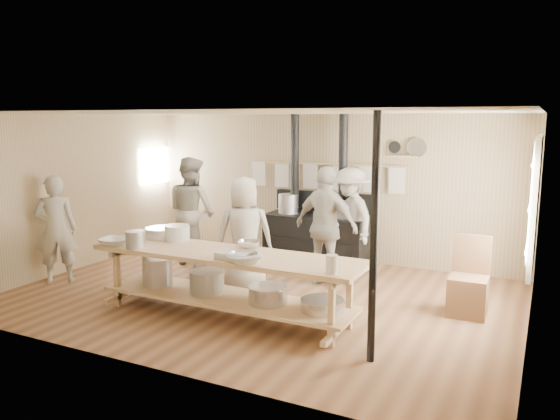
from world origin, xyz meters
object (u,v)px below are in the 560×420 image
Objects in this scene: cook_far_left at (56,229)px; cook_right at (326,226)px; cook_center at (245,234)px; roasting_pan at (234,255)px; stove at (317,233)px; cook_left at (192,211)px; prep_table at (226,277)px; cook_by_window at (351,219)px; chair at (468,292)px.

cook_far_left is 4.15m from cook_right.
cook_center reaches higher than roasting_pan.
stove is 1.38× the size of cook_left.
prep_table is 2.13× the size of cook_center.
cook_by_window is (1.02, 1.76, 0.02)m from cook_center.
cook_left reaches higher than cook_far_left.
cook_far_left is 1.64× the size of chair.
cook_left is (-1.91, -1.05, 0.42)m from stove.
cook_left is at bearing -119.46° from cook_by_window.
cook_right is at bearing 163.49° from cook_far_left.
cook_by_window is (0.68, 2.85, 0.34)m from prep_table.
cook_far_left is 0.99× the size of cook_center.
cook_left is 2.74m from cook_by_window.
prep_table is at bearing 79.23° from cook_center.
cook_far_left is at bearing -102.70° from cook_by_window.
cook_far_left is 4.69m from cook_by_window.
roasting_pan is at bearing 132.86° from cook_far_left.
prep_table is 1.99m from cook_right.
prep_table is at bearing -61.76° from cook_by_window.
cook_right is 1.79× the size of chair.
cook_far_left is 0.97× the size of cook_by_window.
cook_left is at bearing 134.79° from roasting_pan.
cook_center is at bearing 158.10° from cook_far_left.
prep_table is at bearing -153.13° from chair.
stove is 0.72× the size of prep_table.
cook_left reaches higher than prep_table.
cook_right is 1.01m from cook_by_window.
chair is at bearing 27.61° from prep_table.
roasting_pan is (-2.49, -1.70, 0.59)m from chair.
cook_center is at bearing -78.47° from cook_by_window.
cook_far_left reaches higher than chair.
stove is at bearing 149.80° from chair.
cook_left reaches higher than cook_right.
cook_right is at bearing -61.37° from stove.
cook_left is 3.11m from roasting_pan.
roasting_pan is (-0.40, -3.09, 0.03)m from cook_by_window.
prep_table is 0.53m from roasting_pan.
cook_center is 1.47m from roasting_pan.
cook_by_window is (0.68, -0.17, 0.34)m from stove.
cook_far_left is at bearing 173.86° from roasting_pan.
stove reaches higher than cook_far_left.
prep_table is 3.52× the size of chair.
roasting_pan is at bearing 150.01° from cook_left.
chair is at bearing 34.20° from roasting_pan.
cook_right is (3.77, 1.72, 0.07)m from cook_far_left.
roasting_pan is (2.19, -2.21, -0.04)m from cook_left.
cook_by_window is (3.81, 2.73, 0.02)m from cook_far_left.
cook_center is (-0.34, -1.93, 0.33)m from stove.
cook_right is (0.99, 0.75, 0.07)m from cook_center.
cook_by_window reaches higher than prep_table.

